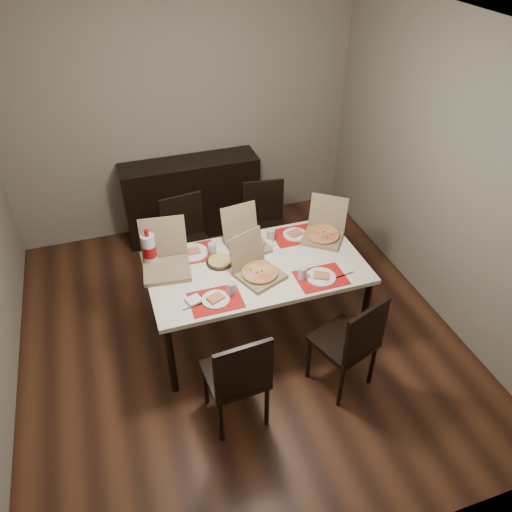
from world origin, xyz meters
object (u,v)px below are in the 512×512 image
object	(u,v)px
sideboard	(192,198)
chair_near_left	(238,376)
dip_bowl	(265,245)
chair_far_left	(188,238)
chair_near_right	(351,341)
dining_table	(256,272)
pizza_box_center	(257,270)
soda_bottle	(149,250)
chair_far_right	(265,222)

from	to	relation	value
sideboard	chair_near_left	distance (m)	2.67
dip_bowl	chair_far_left	bearing A→B (deg)	129.61
chair_near_left	chair_near_right	world-z (taller)	same
dining_table	pizza_box_center	world-z (taller)	pizza_box_center
chair_near_right	soda_bottle	distance (m)	1.78
chair_far_left	dip_bowl	xyz separation A→B (m)	(0.57, -0.68, 0.26)
sideboard	dining_table	xyz separation A→B (m)	(0.17, -1.78, 0.23)
pizza_box_center	dip_bowl	size ratio (longest dim) A/B	3.47
dip_bowl	sideboard	bearing A→B (deg)	102.15
chair_far_left	chair_far_right	world-z (taller)	same
chair_far_left	soda_bottle	world-z (taller)	soda_bottle
dip_bowl	chair_near_right	bearing A→B (deg)	-72.77
chair_near_right	pizza_box_center	xyz separation A→B (m)	(-0.52, 0.71, 0.29)
chair_far_left	pizza_box_center	world-z (taller)	pizza_box_center
sideboard	chair_far_right	distance (m)	1.02
sideboard	soda_bottle	distance (m)	1.68
chair_far_left	chair_far_right	size ratio (longest dim) A/B	1.00
dining_table	dip_bowl	xyz separation A→B (m)	(0.16, 0.23, 0.08)
chair_near_left	dip_bowl	distance (m)	1.28
dip_bowl	soda_bottle	xyz separation A→B (m)	(-0.99, 0.07, 0.13)
dining_table	chair_far_right	world-z (taller)	chair_far_right
sideboard	pizza_box_center	bearing A→B (deg)	-85.68
sideboard	dining_table	world-z (taller)	sideboard
chair_far_left	dining_table	bearing A→B (deg)	-66.06
pizza_box_center	soda_bottle	size ratio (longest dim) A/B	1.36
chair_near_right	dip_bowl	size ratio (longest dim) A/B	6.93
chair_far_right	chair_near_left	bearing A→B (deg)	-114.70
sideboard	chair_far_left	world-z (taller)	chair_far_left
dining_table	chair_far_left	distance (m)	1.02
chair_far_right	dip_bowl	size ratio (longest dim) A/B	6.93
chair_far_left	chair_far_right	bearing A→B (deg)	1.96
chair_far_left	soda_bottle	xyz separation A→B (m)	(-0.42, -0.62, 0.38)
chair_far_left	chair_far_right	xyz separation A→B (m)	(0.82, 0.03, 0.00)
dining_table	dip_bowl	distance (m)	0.29
dining_table	chair_far_right	distance (m)	1.04
sideboard	chair_near_right	world-z (taller)	chair_near_right
dip_bowl	soda_bottle	distance (m)	1.00
dining_table	chair_far_right	xyz separation A→B (m)	(0.41, 0.94, -0.17)
chair_near_right	chair_far_left	world-z (taller)	same
chair_far_right	sideboard	bearing A→B (deg)	125.06
chair_near_right	dip_bowl	xyz separation A→B (m)	(-0.33, 1.06, 0.26)
sideboard	chair_far_right	size ratio (longest dim) A/B	1.61
chair_near_left	dip_bowl	world-z (taller)	chair_near_left
dining_table	chair_near_left	xyz separation A→B (m)	(-0.43, -0.88, -0.17)
sideboard	chair_near_right	xyz separation A→B (m)	(0.66, -2.61, 0.06)
chair_near_left	chair_near_right	xyz separation A→B (m)	(0.92, 0.05, 0.00)
chair_far_left	sideboard	bearing A→B (deg)	74.98
sideboard	chair_far_left	distance (m)	0.90
pizza_box_center	chair_far_left	bearing A→B (deg)	109.92
sideboard	chair_near_right	bearing A→B (deg)	-75.75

